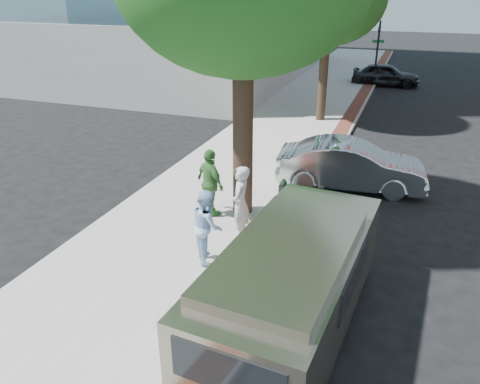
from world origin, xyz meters
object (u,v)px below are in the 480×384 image
at_px(person_gray, 240,204).
at_px(sedan_silver, 351,165).
at_px(person_officer, 207,226).
at_px(person_green, 210,183).
at_px(bg_car, 386,74).
at_px(parking_meter, 282,196).
at_px(van, 295,278).

xyz_separation_m(person_gray, sedan_silver, (1.99, 4.41, -0.34)).
xyz_separation_m(person_officer, person_green, (-0.81, 2.04, 0.08)).
distance_m(person_gray, person_green, 1.49).
distance_m(person_green, sedan_silver, 4.72).
bearing_deg(person_gray, person_officer, -25.41).
distance_m(person_officer, bg_car, 22.51).
relative_size(person_gray, sedan_silver, 0.42).
xyz_separation_m(person_gray, person_officer, (-0.36, -1.12, -0.09)).
bearing_deg(sedan_silver, person_gray, 149.47).
xyz_separation_m(parking_meter, bg_car, (0.86, 20.82, -0.52)).
height_order(bg_car, van, van).
distance_m(person_gray, sedan_silver, 4.85).
distance_m(person_green, van, 4.64).
height_order(person_officer, person_green, person_green).
distance_m(parking_meter, person_officer, 2.03).
bearing_deg(parking_meter, person_officer, -128.20).
distance_m(parking_meter, person_gray, 1.01).
distance_m(bg_car, van, 23.79).
relative_size(person_gray, van, 0.34).
distance_m(person_officer, person_green, 2.20).
bearing_deg(person_green, sedan_silver, -99.20).
bearing_deg(bg_car, person_officer, 172.39).
xyz_separation_m(parking_meter, sedan_silver, (1.10, 3.94, -0.47)).
xyz_separation_m(bg_car, van, (0.21, -23.79, 0.38)).
bearing_deg(sedan_silver, bg_car, -5.45).
height_order(person_green, bg_car, person_green).
bearing_deg(sedan_silver, van, 173.50).
bearing_deg(bg_car, person_green, 169.61).
bearing_deg(person_officer, van, -154.89).
xyz_separation_m(person_green, bg_car, (2.92, 20.37, -0.38)).
distance_m(person_officer, sedan_silver, 6.02).
bearing_deg(person_green, person_officer, 144.59).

